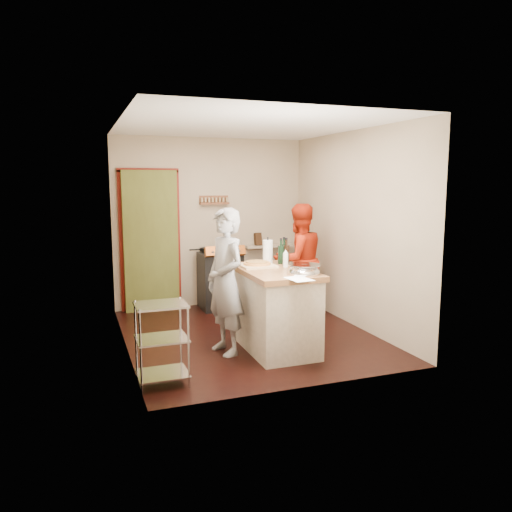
# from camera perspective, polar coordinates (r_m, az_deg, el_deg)

# --- Properties ---
(floor) EXTENTS (3.50, 3.50, 0.00)m
(floor) POSITION_cam_1_polar(r_m,az_deg,el_deg) (6.44, -0.97, -8.96)
(floor) COLOR black
(floor) RESTS_ON ground
(back_wall) EXTENTS (3.00, 0.44, 2.60)m
(back_wall) POSITION_cam_1_polar(r_m,az_deg,el_deg) (7.75, -9.81, 2.44)
(back_wall) COLOR tan
(back_wall) RESTS_ON ground
(left_wall) EXTENTS (0.04, 3.50, 2.60)m
(left_wall) POSITION_cam_1_polar(r_m,az_deg,el_deg) (5.86, -15.00, 2.03)
(left_wall) COLOR tan
(left_wall) RESTS_ON ground
(right_wall) EXTENTS (0.04, 3.50, 2.60)m
(right_wall) POSITION_cam_1_polar(r_m,az_deg,el_deg) (6.81, 11.03, 3.02)
(right_wall) COLOR tan
(right_wall) RESTS_ON ground
(ceiling) EXTENTS (3.00, 3.50, 0.02)m
(ceiling) POSITION_cam_1_polar(r_m,az_deg,el_deg) (6.18, -1.03, 14.80)
(ceiling) COLOR white
(ceiling) RESTS_ON back_wall
(stove) EXTENTS (0.60, 0.63, 1.00)m
(stove) POSITION_cam_1_polar(r_m,az_deg,el_deg) (7.66, -4.13, -2.69)
(stove) COLOR black
(stove) RESTS_ON ground
(wire_shelving) EXTENTS (0.48, 0.40, 0.80)m
(wire_shelving) POSITION_cam_1_polar(r_m,az_deg,el_deg) (4.90, -10.73, -9.38)
(wire_shelving) COLOR silver
(wire_shelving) RESTS_ON ground
(island) EXTENTS (0.74, 1.42, 1.25)m
(island) POSITION_cam_1_polar(r_m,az_deg,el_deg) (5.79, 2.20, -5.86)
(island) COLOR beige
(island) RESTS_ON ground
(person_stripe) EXTENTS (0.52, 0.68, 1.65)m
(person_stripe) POSITION_cam_1_polar(r_m,az_deg,el_deg) (5.59, -3.50, -2.94)
(person_stripe) COLOR #B4B3B8
(person_stripe) RESTS_ON ground
(person_red) EXTENTS (0.87, 0.72, 1.63)m
(person_red) POSITION_cam_1_polar(r_m,az_deg,el_deg) (7.19, 4.91, -0.49)
(person_red) COLOR #B9250C
(person_red) RESTS_ON ground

